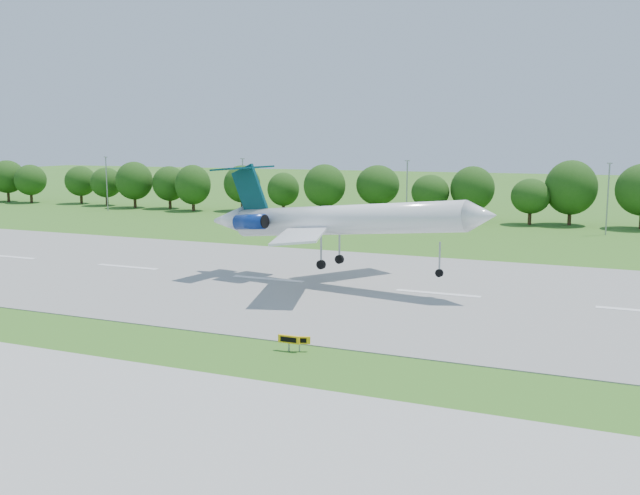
# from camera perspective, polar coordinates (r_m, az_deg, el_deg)

# --- Properties ---
(ground) EXTENTS (600.00, 600.00, 0.00)m
(ground) POSITION_cam_1_polar(r_m,az_deg,el_deg) (52.75, 2.84, -9.14)
(ground) COLOR #3C6C1C
(ground) RESTS_ON ground
(runway) EXTENTS (400.00, 45.00, 0.08)m
(runway) POSITION_cam_1_polar(r_m,az_deg,el_deg) (75.92, 9.40, -3.67)
(runway) COLOR gray
(runway) RESTS_ON ground
(taxiway) EXTENTS (400.00, 23.00, 0.08)m
(taxiway) POSITION_cam_1_polar(r_m,az_deg,el_deg) (37.51, -7.14, -16.80)
(taxiway) COLOR #ADADA8
(taxiway) RESTS_ON ground
(tree_line) EXTENTS (288.40, 8.40, 10.40)m
(tree_line) POSITION_cam_1_polar(r_m,az_deg,el_deg) (140.58, 15.98, 4.30)
(tree_line) COLOR #382314
(tree_line) RESTS_ON ground
(light_poles) EXTENTS (175.90, 0.25, 12.19)m
(light_poles) POSITION_cam_1_polar(r_m,az_deg,el_deg) (131.03, 14.35, 4.13)
(light_poles) COLOR gray
(light_poles) RESTS_ON ground
(airliner) EXTENTS (35.36, 25.43, 11.22)m
(airliner) POSITION_cam_1_polar(r_m,az_deg,el_deg) (78.65, 0.91, 2.30)
(airliner) COLOR white
(airliner) RESTS_ON ground
(taxi_sign_left) EXTENTS (1.64, 0.74, 1.18)m
(taxi_sign_left) POSITION_cam_1_polar(r_m,az_deg,el_deg) (54.98, -1.66, -7.44)
(taxi_sign_left) COLOR gray
(taxi_sign_left) RESTS_ON ground
(taxi_sign_centre) EXTENTS (1.77, 0.24, 1.24)m
(taxi_sign_centre) POSITION_cam_1_polar(r_m,az_deg,el_deg) (55.06, -2.51, -7.37)
(taxi_sign_centre) COLOR gray
(taxi_sign_centre) RESTS_ON ground
(service_vehicle_a) EXTENTS (3.74, 1.99, 1.17)m
(service_vehicle_a) POSITION_cam_1_polar(r_m,az_deg,el_deg) (142.14, -2.83, 2.40)
(service_vehicle_a) COLOR white
(service_vehicle_a) RESTS_ON ground
(service_vehicle_b) EXTENTS (3.82, 1.56, 1.30)m
(service_vehicle_b) POSITION_cam_1_polar(r_m,az_deg,el_deg) (135.40, 9.50, 2.00)
(service_vehicle_b) COLOR silver
(service_vehicle_b) RESTS_ON ground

